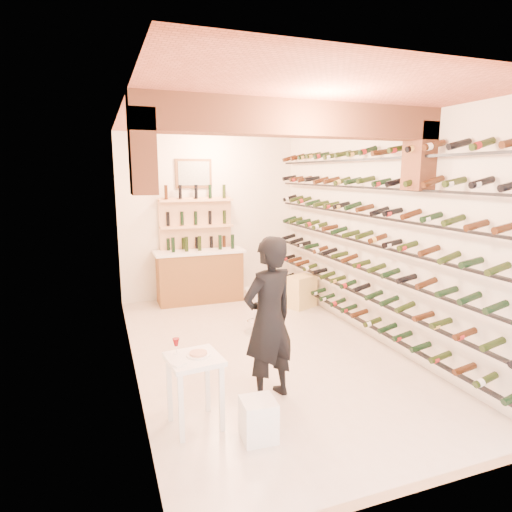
{
  "coord_description": "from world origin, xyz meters",
  "views": [
    {
      "loc": [
        -2.06,
        -5.37,
        2.45
      ],
      "look_at": [
        0.0,
        0.3,
        1.3
      ],
      "focal_mm": 30.41,
      "sensor_mm": 36.0,
      "label": 1
    }
  ],
  "objects_px": {
    "white_stool": "(258,419)",
    "person": "(269,320)",
    "wine_rack": "(361,236)",
    "back_counter": "(200,275)",
    "chrome_barstool": "(256,308)",
    "tasting_table": "(194,369)",
    "crate_lower": "(301,299)"
  },
  "relations": [
    {
      "from": "person",
      "to": "back_counter",
      "type": "bearing_deg",
      "value": -111.47
    },
    {
      "from": "person",
      "to": "chrome_barstool",
      "type": "distance_m",
      "value": 2.02
    },
    {
      "from": "wine_rack",
      "to": "chrome_barstool",
      "type": "relative_size",
      "value": 7.91
    },
    {
      "from": "wine_rack",
      "to": "back_counter",
      "type": "xyz_separation_m",
      "value": [
        -1.83,
        2.65,
        -1.02
      ]
    },
    {
      "from": "wine_rack",
      "to": "chrome_barstool",
      "type": "height_order",
      "value": "wine_rack"
    },
    {
      "from": "wine_rack",
      "to": "person",
      "type": "distance_m",
      "value": 2.39
    },
    {
      "from": "wine_rack",
      "to": "crate_lower",
      "type": "bearing_deg",
      "value": 95.13
    },
    {
      "from": "person",
      "to": "chrome_barstool",
      "type": "bearing_deg",
      "value": -125.8
    },
    {
      "from": "wine_rack",
      "to": "crate_lower",
      "type": "distance_m",
      "value": 2.16
    },
    {
      "from": "wine_rack",
      "to": "crate_lower",
      "type": "height_order",
      "value": "wine_rack"
    },
    {
      "from": "person",
      "to": "crate_lower",
      "type": "bearing_deg",
      "value": -141.73
    },
    {
      "from": "wine_rack",
      "to": "chrome_barstool",
      "type": "distance_m",
      "value": 1.91
    },
    {
      "from": "wine_rack",
      "to": "person",
      "type": "bearing_deg",
      "value": -147.45
    },
    {
      "from": "person",
      "to": "crate_lower",
      "type": "distance_m",
      "value": 3.48
    },
    {
      "from": "crate_lower",
      "to": "back_counter",
      "type": "bearing_deg",
      "value": 149.13
    },
    {
      "from": "tasting_table",
      "to": "person",
      "type": "xyz_separation_m",
      "value": [
        0.88,
        0.25,
        0.32
      ]
    },
    {
      "from": "wine_rack",
      "to": "white_stool",
      "type": "height_order",
      "value": "wine_rack"
    },
    {
      "from": "back_counter",
      "to": "tasting_table",
      "type": "distance_m",
      "value": 4.26
    },
    {
      "from": "tasting_table",
      "to": "person",
      "type": "relative_size",
      "value": 0.48
    },
    {
      "from": "white_stool",
      "to": "crate_lower",
      "type": "distance_m",
      "value": 4.16
    },
    {
      "from": "back_counter",
      "to": "person",
      "type": "bearing_deg",
      "value": -91.68
    },
    {
      "from": "white_stool",
      "to": "chrome_barstool",
      "type": "distance_m",
      "value": 2.73
    },
    {
      "from": "back_counter",
      "to": "white_stool",
      "type": "relative_size",
      "value": 4.36
    },
    {
      "from": "white_stool",
      "to": "chrome_barstool",
      "type": "relative_size",
      "value": 0.54
    },
    {
      "from": "back_counter",
      "to": "white_stool",
      "type": "height_order",
      "value": "back_counter"
    },
    {
      "from": "white_stool",
      "to": "person",
      "type": "relative_size",
      "value": 0.21
    },
    {
      "from": "tasting_table",
      "to": "back_counter",
      "type": "bearing_deg",
      "value": 70.11
    },
    {
      "from": "tasting_table",
      "to": "chrome_barstool",
      "type": "relative_size",
      "value": 1.21
    },
    {
      "from": "white_stool",
      "to": "crate_lower",
      "type": "relative_size",
      "value": 0.77
    },
    {
      "from": "white_stool",
      "to": "person",
      "type": "height_order",
      "value": "person"
    },
    {
      "from": "back_counter",
      "to": "tasting_table",
      "type": "height_order",
      "value": "back_counter"
    },
    {
      "from": "white_stool",
      "to": "chrome_barstool",
      "type": "bearing_deg",
      "value": 70.47
    }
  ]
}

